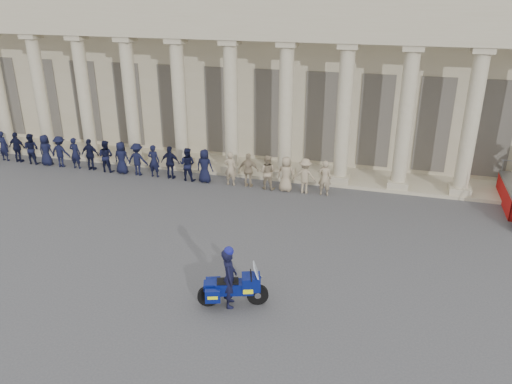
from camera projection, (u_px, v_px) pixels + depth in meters
The scene contains 5 objects.
ground at pixel (193, 255), 16.95m from camera, with size 90.00×90.00×0.00m, color #414143.
building at pixel (290, 61), 28.29m from camera, with size 40.00×12.50×9.00m.
officer_rank at pixel (129, 158), 23.97m from camera, with size 19.13×0.60×1.58m.
motorcycle at pixel (234, 288), 14.13m from camera, with size 1.96×1.12×1.30m.
rider at pixel (229, 277), 13.98m from camera, with size 0.62×0.76×1.89m.
Camera 1 is at (6.16, -13.65, 8.50)m, focal length 35.00 mm.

